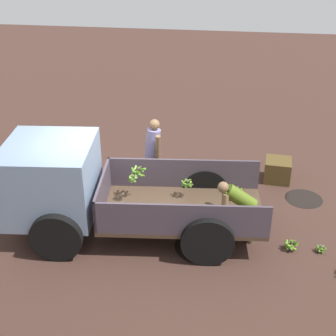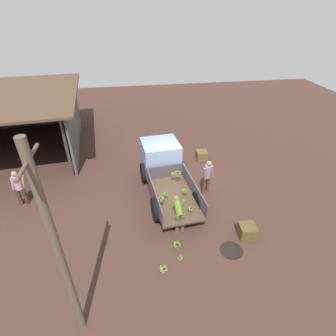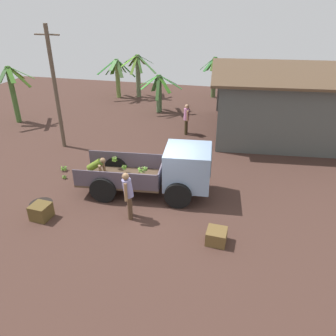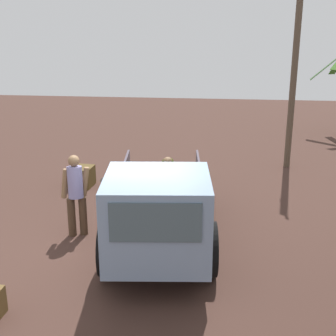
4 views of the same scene
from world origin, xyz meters
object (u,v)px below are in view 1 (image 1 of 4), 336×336
wooden_crate_1 (39,158)px  banana_bunch_on_ground_2 (321,248)px  banana_bunch_on_ground_1 (291,245)px  wooden_crate_0 (278,170)px  cargo_truck (80,186)px  person_worker_loading (241,206)px  person_foreground_visitor (153,151)px

wooden_crate_1 → banana_bunch_on_ground_2: bearing=158.9°
banana_bunch_on_ground_1 → wooden_crate_1: size_ratio=0.46×
wooden_crate_0 → wooden_crate_1: wooden_crate_0 is taller
banana_bunch_on_ground_1 → wooden_crate_0: 2.66m
banana_bunch_on_ground_1 → wooden_crate_1: (5.95, -2.52, 0.10)m
cargo_truck → wooden_crate_0: cargo_truck is taller
person_worker_loading → wooden_crate_1: 5.49m
banana_bunch_on_ground_2 → wooden_crate_0: bearing=-76.2°
banana_bunch_on_ground_1 → banana_bunch_on_ground_2: size_ratio=1.45×
person_foreground_visitor → banana_bunch_on_ground_2: person_foreground_visitor is taller
banana_bunch_on_ground_2 → wooden_crate_0: (0.65, -2.65, 0.18)m
cargo_truck → wooden_crate_1: (1.91, -2.45, -0.79)m
person_foreground_visitor → cargo_truck: bearing=-141.4°
person_foreground_visitor → banana_bunch_on_ground_2: bearing=-49.0°
cargo_truck → wooden_crate_1: cargo_truck is taller
banana_bunch_on_ground_2 → person_foreground_visitor: bearing=-28.5°
person_worker_loading → wooden_crate_1: person_worker_loading is taller
wooden_crate_0 → person_worker_loading: bearing=69.8°
person_foreground_visitor → person_worker_loading: (-1.96, 1.68, -0.19)m
cargo_truck → wooden_crate_1: bearing=-57.5°
person_foreground_visitor → banana_bunch_on_ground_2: 4.08m
person_worker_loading → wooden_crate_0: size_ratio=2.09×
person_worker_loading → person_foreground_visitor: bearing=-44.5°
cargo_truck → person_foreground_visitor: bearing=-126.3°
person_worker_loading → wooden_crate_0: person_worker_loading is taller
person_worker_loading → banana_bunch_on_ground_2: person_worker_loading is taller
banana_bunch_on_ground_1 → wooden_crate_0: bearing=-87.9°
wooden_crate_0 → banana_bunch_on_ground_2: bearing=103.8°
cargo_truck → person_worker_loading: bearing=177.4°
cargo_truck → banana_bunch_on_ground_1: cargo_truck is taller
cargo_truck → person_worker_loading: (-3.06, -0.15, -0.26)m
banana_bunch_on_ground_2 → banana_bunch_on_ground_1: bearing=0.7°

